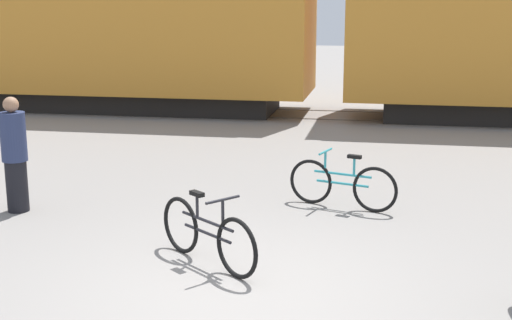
# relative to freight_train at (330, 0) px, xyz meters

# --- Properties ---
(ground_plane) EXTENTS (80.00, 80.00, 0.00)m
(ground_plane) POSITION_rel_freight_train_xyz_m (0.00, -11.75, -2.98)
(ground_plane) COLOR gray
(freight_train) EXTENTS (51.43, 2.99, 5.64)m
(freight_train) POSITION_rel_freight_train_xyz_m (0.00, 0.00, 0.00)
(freight_train) COLOR black
(freight_train) RESTS_ON ground_plane
(rail_near) EXTENTS (63.43, 0.07, 0.01)m
(rail_near) POSITION_rel_freight_train_xyz_m (0.00, -0.72, -2.97)
(rail_near) COLOR #4C4238
(rail_near) RESTS_ON ground_plane
(rail_far) EXTENTS (63.43, 0.07, 0.01)m
(rail_far) POSITION_rel_freight_train_xyz_m (0.00, 0.72, -2.97)
(rail_far) COLOR #4C4238
(rail_far) RESTS_ON ground_plane
(bicycle_black) EXTENTS (1.40, 1.15, 0.86)m
(bicycle_black) POSITION_rel_freight_train_xyz_m (-0.45, -11.06, -2.61)
(bicycle_black) COLOR black
(bicycle_black) RESTS_ON ground_plane
(bicycle_teal) EXTENTS (1.61, 0.58, 0.84)m
(bicycle_teal) POSITION_rel_freight_train_xyz_m (0.93, -8.47, -2.62)
(bicycle_teal) COLOR black
(bicycle_teal) RESTS_ON ground_plane
(person_in_navy) EXTENTS (0.36, 0.36, 1.66)m
(person_in_navy) POSITION_rel_freight_train_xyz_m (-3.67, -9.49, -2.15)
(person_in_navy) COLOR black
(person_in_navy) RESTS_ON ground_plane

